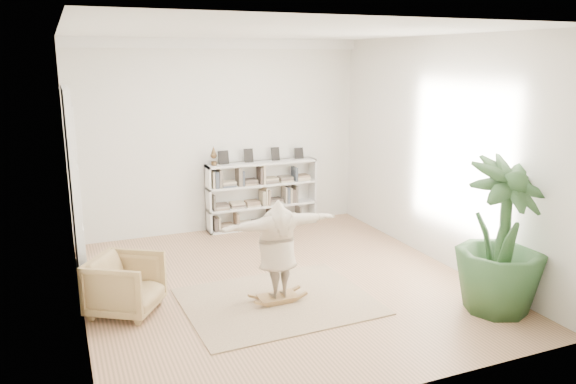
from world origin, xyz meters
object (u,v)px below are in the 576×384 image
object	(u,v)px
bookshelf	(262,195)
armchair	(126,285)
rocker_board	(278,297)
person	(278,246)
houseplant	(502,237)

from	to	relation	value
bookshelf	armchair	size ratio (longest dim) A/B	2.61
rocker_board	person	size ratio (longest dim) A/B	0.32
bookshelf	armchair	xyz separation A→B (m)	(-2.96, -2.93, -0.25)
bookshelf	rocker_board	size ratio (longest dim) A/B	4.07
armchair	houseplant	bearing A→B (deg)	-79.07
person	armchair	bearing A→B (deg)	-15.43
houseplant	person	bearing A→B (deg)	152.58
armchair	person	bearing A→B (deg)	-70.96
armchair	bookshelf	bearing A→B (deg)	-12.49
bookshelf	rocker_board	bearing A→B (deg)	-106.63
armchair	person	distance (m)	2.04
person	houseplant	bearing A→B (deg)	150.88
rocker_board	bookshelf	bearing A→B (deg)	71.67
rocker_board	houseplant	xyz separation A→B (m)	(2.57, -1.34, 0.95)
armchair	person	xyz separation A→B (m)	(1.94, -0.47, 0.43)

